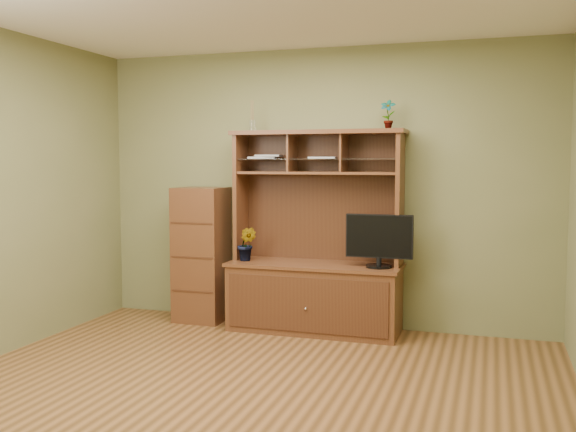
% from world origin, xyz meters
% --- Properties ---
extents(room, '(4.54, 4.04, 2.74)m').
position_xyz_m(room, '(0.00, 0.00, 1.35)').
color(room, '#503216').
rests_on(room, ground).
extents(media_hutch, '(1.66, 0.61, 1.90)m').
position_xyz_m(media_hutch, '(0.03, 1.73, 0.52)').
color(media_hutch, '#4A2C15').
rests_on(media_hutch, room).
extents(monitor, '(0.61, 0.24, 0.48)m').
position_xyz_m(monitor, '(0.65, 1.65, 0.91)').
color(monitor, black).
rests_on(monitor, media_hutch).
extents(orchid_plant, '(0.19, 0.15, 0.33)m').
position_xyz_m(orchid_plant, '(-0.63, 1.65, 0.81)').
color(orchid_plant, '#32521C').
rests_on(orchid_plant, media_hutch).
extents(top_plant, '(0.16, 0.12, 0.27)m').
position_xyz_m(top_plant, '(0.69, 1.80, 2.04)').
color(top_plant, '#316A25').
rests_on(top_plant, media_hutch).
extents(reed_diffuser, '(0.06, 0.06, 0.30)m').
position_xyz_m(reed_diffuser, '(-0.63, 1.80, 2.02)').
color(reed_diffuser, silver).
rests_on(reed_diffuser, media_hutch).
extents(magazines, '(0.89, 0.25, 0.04)m').
position_xyz_m(magazines, '(-0.31, 1.80, 1.65)').
color(magazines, '#AFAEB3').
rests_on(magazines, media_hutch).
extents(side_cabinet, '(0.48, 0.44, 1.35)m').
position_xyz_m(side_cabinet, '(-1.17, 1.76, 0.67)').
color(side_cabinet, '#4A2C15').
rests_on(side_cabinet, room).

